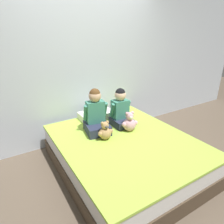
{
  "coord_description": "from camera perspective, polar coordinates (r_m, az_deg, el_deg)",
  "views": [
    {
      "loc": [
        -1.37,
        -1.91,
        1.82
      ],
      "look_at": [
        0.0,
        0.33,
        0.74
      ],
      "focal_mm": 32.0,
      "sensor_mm": 36.0,
      "label": 1
    }
  ],
  "objects": [
    {
      "name": "child_on_right",
      "position": [
        3.02,
        2.47,
        0.74
      ],
      "size": [
        0.33,
        0.33,
        0.58
      ],
      "rotation": [
        0.0,
        0.0,
        -0.03
      ],
      "color": "#282D47",
      "rests_on": "bed"
    },
    {
      "name": "wall_behind_bed",
      "position": [
        3.41,
        -7.48,
        12.47
      ],
      "size": [
        8.0,
        0.06,
        2.5
      ],
      "color": "silver",
      "rests_on": "ground_plane"
    },
    {
      "name": "ground_plane",
      "position": [
        2.97,
        3.47,
        -15.51
      ],
      "size": [
        14.0,
        14.0,
        0.0
      ],
      "primitive_type": "plane",
      "color": "brown"
    },
    {
      "name": "teddy_bear_held_by_left_child",
      "position": [
        2.67,
        -1.98,
        -5.61
      ],
      "size": [
        0.22,
        0.16,
        0.26
      ],
      "rotation": [
        0.0,
        0.0,
        -0.05
      ],
      "color": "tan",
      "rests_on": "bed"
    },
    {
      "name": "bed",
      "position": [
        2.84,
        3.58,
        -11.84
      ],
      "size": [
        1.69,
        2.02,
        0.46
      ],
      "color": "#473828",
      "rests_on": "ground_plane"
    },
    {
      "name": "pillow_at_headboard",
      "position": [
        3.32,
        -4.46,
        -0.84
      ],
      "size": [
        0.56,
        0.31,
        0.11
      ],
      "color": "white",
      "rests_on": "bed"
    },
    {
      "name": "child_on_left",
      "position": [
        2.82,
        -4.59,
        -0.89
      ],
      "size": [
        0.38,
        0.43,
        0.63
      ],
      "rotation": [
        0.0,
        0.0,
        -0.17
      ],
      "color": "#282D47",
      "rests_on": "bed"
    },
    {
      "name": "teddy_bear_held_by_right_child",
      "position": [
        2.89,
        5.01,
        -3.05
      ],
      "size": [
        0.24,
        0.19,
        0.3
      ],
      "rotation": [
        0.0,
        0.0,
        -0.21
      ],
      "color": "#DBA3B2",
      "rests_on": "bed"
    }
  ]
}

